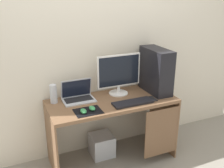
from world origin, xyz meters
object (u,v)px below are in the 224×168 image
pc_tower (156,71)px  keyboard (133,103)px  mouse_right (83,111)px  mouse_left (92,108)px  cell_phone (152,99)px  laptop (78,96)px  speaker (53,94)px  monitor (119,74)px  subwoofer (102,145)px

pc_tower → keyboard: pc_tower is taller
mouse_right → keyboard: bearing=0.5°
mouse_left → cell_phone: 0.67m
pc_tower → keyboard: bearing=-152.7°
laptop → cell_phone: (0.72, -0.30, -0.04)m
mouse_left → cell_phone: (0.67, -0.00, -0.02)m
speaker → cell_phone: size_ratio=1.51×
laptop → cell_phone: bearing=-22.5°
speaker → keyboard: size_ratio=0.47×
monitor → laptop: size_ratio=1.51×
speaker → keyboard: bearing=-25.1°
keyboard → cell_phone: bearing=3.6°
speaker → cell_phone: (0.97, -0.33, -0.09)m
pc_tower → cell_phone: pc_tower is taller
mouse_right → monitor: bearing=30.7°
pc_tower → monitor: pc_tower is taller
cell_phone → pc_tower: bearing=51.1°
laptop → subwoofer: bearing=-8.1°
speaker → cell_phone: bearing=-18.7°
pc_tower → speaker: 1.14m
laptop → speaker: (-0.25, 0.03, 0.05)m
mouse_right → mouse_left: bearing=14.7°
pc_tower → laptop: size_ratio=1.50×
laptop → mouse_right: bearing=-97.7°
mouse_left → mouse_right: size_ratio=1.00×
subwoofer → keyboard: bearing=-49.3°
monitor → mouse_right: bearing=-149.3°
monitor → mouse_left: (-0.41, -0.28, -0.21)m
subwoofer → mouse_left: bearing=-126.3°
cell_phone → subwoofer: bearing=151.1°
keyboard → mouse_left: bearing=177.4°
speaker → mouse_left: (0.30, -0.32, -0.08)m
pc_tower → mouse_left: 0.87m
laptop → mouse_right: (-0.04, -0.32, -0.02)m
subwoofer → mouse_right: bearing=-135.1°
keyboard → mouse_right: size_ratio=4.38×
laptop → subwoofer: laptop is taller
mouse_right → subwoofer: size_ratio=0.38×
mouse_right → cell_phone: 0.77m
speaker → mouse_left: size_ratio=2.05×
mouse_left → speaker: bearing=132.8°
pc_tower → laptop: (-0.87, 0.11, -0.20)m
monitor → mouse_right: size_ratio=5.18×
keyboard → mouse_right: bearing=-179.5°
pc_tower → mouse_right: 0.96m
pc_tower → laptop: pc_tower is taller
speaker → mouse_right: speaker is taller
monitor → mouse_right: 0.62m
laptop → mouse_right: size_ratio=3.44×
cell_phone → mouse_right: bearing=-178.5°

